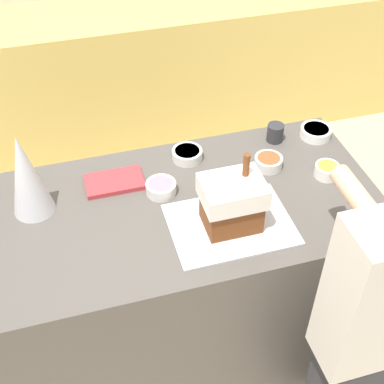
# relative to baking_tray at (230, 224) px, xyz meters

# --- Properties ---
(ground_plane) EXTENTS (12.00, 12.00, 0.00)m
(ground_plane) POSITION_rel_baking_tray_xyz_m (-0.21, 0.15, -0.96)
(ground_plane) COLOR #C6B28E
(back_cabinet_block) EXTENTS (6.00, 0.60, 0.94)m
(back_cabinet_block) POSITION_rel_baking_tray_xyz_m (-0.21, 1.99, -0.49)
(back_cabinet_block) COLOR #DBBC60
(back_cabinet_block) RESTS_ON ground_plane
(kitchen_island) EXTENTS (1.68, 0.78, 0.95)m
(kitchen_island) POSITION_rel_baking_tray_xyz_m (-0.21, 0.15, -0.48)
(kitchen_island) COLOR #514C47
(kitchen_island) RESTS_ON ground_plane
(baking_tray) EXTENTS (0.45, 0.33, 0.01)m
(baking_tray) POSITION_rel_baking_tray_xyz_m (0.00, 0.00, 0.00)
(baking_tray) COLOR silver
(baking_tray) RESTS_ON kitchen_island
(gingerbread_house) EXTENTS (0.22, 0.17, 0.29)m
(gingerbread_house) POSITION_rel_baking_tray_xyz_m (0.00, 0.00, 0.11)
(gingerbread_house) COLOR brown
(gingerbread_house) RESTS_ON baking_tray
(decorative_tree) EXTENTS (0.16, 0.16, 0.34)m
(decorative_tree) POSITION_rel_baking_tray_xyz_m (-0.69, 0.29, 0.17)
(decorative_tree) COLOR silver
(decorative_tree) RESTS_ON kitchen_island
(candy_bowl_beside_tree) EXTENTS (0.13, 0.13, 0.04)m
(candy_bowl_beside_tree) POSITION_rel_baking_tray_xyz_m (-0.05, 0.42, 0.02)
(candy_bowl_beside_tree) COLOR silver
(candy_bowl_beside_tree) RESTS_ON kitchen_island
(candy_bowl_near_tray_right) EXTENTS (0.10, 0.10, 0.05)m
(candy_bowl_near_tray_right) POSITION_rel_baking_tray_xyz_m (0.47, 0.16, 0.03)
(candy_bowl_near_tray_right) COLOR white
(candy_bowl_near_tray_right) RESTS_ON kitchen_island
(candy_bowl_behind_tray) EXTENTS (0.12, 0.12, 0.05)m
(candy_bowl_behind_tray) POSITION_rel_baking_tray_xyz_m (0.26, 0.28, 0.02)
(candy_bowl_behind_tray) COLOR silver
(candy_bowl_behind_tray) RESTS_ON kitchen_island
(candy_bowl_far_right) EXTENTS (0.12, 0.12, 0.05)m
(candy_bowl_far_right) POSITION_rel_baking_tray_xyz_m (-0.20, 0.24, 0.02)
(candy_bowl_far_right) COLOR silver
(candy_bowl_far_right) RESTS_ON kitchen_island
(candy_bowl_far_left) EXTENTS (0.14, 0.14, 0.04)m
(candy_bowl_far_left) POSITION_rel_baking_tray_xyz_m (0.54, 0.42, 0.02)
(candy_bowl_far_left) COLOR white
(candy_bowl_far_left) RESTS_ON kitchen_island
(cookbook) EXTENTS (0.23, 0.14, 0.02)m
(cookbook) POSITION_rel_baking_tray_xyz_m (-0.37, 0.35, 0.01)
(cookbook) COLOR #B23338
(cookbook) RESTS_ON kitchen_island
(mug) EXTENTS (0.07, 0.07, 0.08)m
(mug) POSITION_rel_baking_tray_xyz_m (0.36, 0.44, 0.04)
(mug) COLOR #2D2D33
(mug) RESTS_ON kitchen_island
(person) EXTENTS (0.41, 0.52, 1.57)m
(person) POSITION_rel_baking_tray_xyz_m (0.35, -0.50, -0.14)
(person) COLOR #333338
(person) RESTS_ON ground_plane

